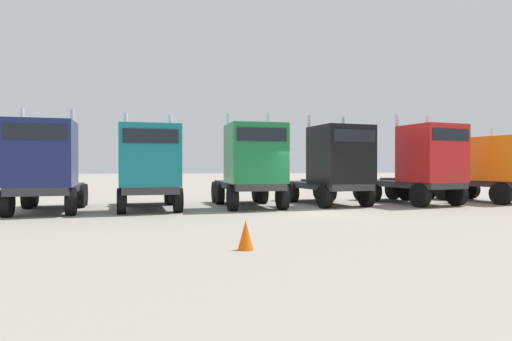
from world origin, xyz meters
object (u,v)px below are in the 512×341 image
object	(u,v)px
semi_truck_navy	(45,166)
semi_truck_red	(423,164)
semi_truck_orange	(494,168)
semi_truck_black	(334,165)
semi_truck_green	(252,165)
traffic_cone_near	(246,235)
semi_truck_teal	(149,167)

from	to	relation	value
semi_truck_navy	semi_truck_red	xyz separation A→B (m)	(17.03, 0.35, 0.10)
semi_truck_navy	semi_truck_orange	bearing A→B (deg)	88.62
semi_truck_black	semi_truck_orange	bearing A→B (deg)	82.20
semi_truck_navy	semi_truck_orange	world-z (taller)	semi_truck_navy
semi_truck_green	semi_truck_orange	size ratio (longest dim) A/B	0.95
semi_truck_navy	traffic_cone_near	world-z (taller)	semi_truck_navy
semi_truck_teal	semi_truck_orange	world-z (taller)	semi_truck_teal
semi_truck_black	traffic_cone_near	distance (m)	11.95
semi_truck_black	traffic_cone_near	size ratio (longest dim) A/B	9.04
traffic_cone_near	semi_truck_navy	bearing A→B (deg)	124.84
semi_truck_black	semi_truck_teal	bearing A→B (deg)	-93.84
traffic_cone_near	semi_truck_black	bearing A→B (deg)	58.06
semi_truck_navy	semi_truck_red	size ratio (longest dim) A/B	0.95
semi_truck_navy	semi_truck_black	distance (m)	12.68
semi_truck_navy	semi_truck_black	bearing A→B (deg)	90.36
semi_truck_navy	semi_truck_black	xyz separation A→B (m)	(12.65, 0.88, 0.06)
semi_truck_green	semi_truck_teal	bearing A→B (deg)	-90.19
semi_truck_navy	traffic_cone_near	bearing A→B (deg)	31.25
semi_truck_teal	semi_truck_black	distance (m)	8.63
semi_truck_black	semi_truck_red	distance (m)	4.41
semi_truck_teal	traffic_cone_near	distance (m)	9.90
traffic_cone_near	semi_truck_red	bearing A→B (deg)	41.83
semi_truck_green	semi_truck_black	world-z (taller)	semi_truck_black
semi_truck_black	semi_truck_orange	world-z (taller)	semi_truck_black
semi_truck_black	traffic_cone_near	xyz separation A→B (m)	(-6.27, -10.05, -1.62)
semi_truck_teal	semi_truck_green	xyz separation A→B (m)	(4.50, 0.13, 0.09)
semi_truck_teal	semi_truck_orange	size ratio (longest dim) A/B	1.00
semi_truck_orange	traffic_cone_near	xyz separation A→B (m)	(-15.11, -10.01, -1.47)
semi_truck_black	semi_truck_orange	xyz separation A→B (m)	(8.85, -0.04, -0.15)
semi_truck_green	traffic_cone_near	distance (m)	10.00
semi_truck_green	semi_truck_red	distance (m)	8.49
semi_truck_green	semi_truck_orange	xyz separation A→B (m)	(12.96, 0.37, -0.14)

